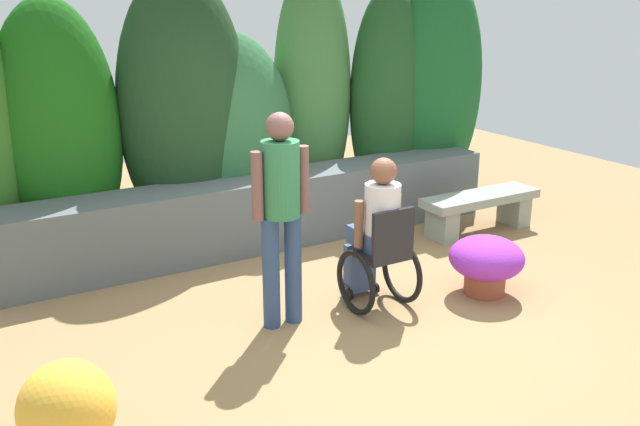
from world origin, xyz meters
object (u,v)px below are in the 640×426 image
(person_in_wheelchair, at_px, (378,238))
(stone_bench, at_px, (480,207))
(flower_pot_terracotta_by_wall, at_px, (68,416))
(person_standing_companion, at_px, (281,206))
(flower_pot_purple_near, at_px, (486,262))

(person_in_wheelchair, bearing_deg, stone_bench, 14.83)
(stone_bench, xyz_separation_m, person_in_wheelchair, (-2.10, -1.00, 0.33))
(stone_bench, height_order, person_in_wheelchair, person_in_wheelchair)
(stone_bench, relative_size, person_in_wheelchair, 1.08)
(flower_pot_terracotta_by_wall, bearing_deg, person_standing_companion, 26.75)
(stone_bench, relative_size, flower_pot_purple_near, 2.15)
(flower_pot_purple_near, xyz_separation_m, flower_pot_terracotta_by_wall, (-3.72, -0.55, -0.01))
(person_standing_companion, height_order, flower_pot_purple_near, person_standing_companion)
(stone_bench, height_order, flower_pot_terracotta_by_wall, flower_pot_terracotta_by_wall)
(person_in_wheelchair, relative_size, flower_pot_terracotta_by_wall, 2.09)
(person_in_wheelchair, xyz_separation_m, flower_pot_terracotta_by_wall, (-2.72, -0.84, -0.32))
(flower_pot_terracotta_by_wall, bearing_deg, flower_pot_purple_near, 8.46)
(person_standing_companion, xyz_separation_m, flower_pot_purple_near, (1.85, -0.39, -0.71))
(person_in_wheelchair, height_order, flower_pot_terracotta_by_wall, person_in_wheelchair)
(flower_pot_terracotta_by_wall, bearing_deg, stone_bench, 20.86)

